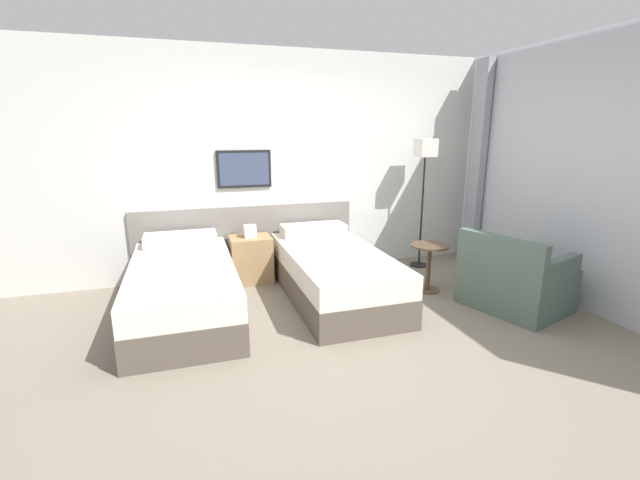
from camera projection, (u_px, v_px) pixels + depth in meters
name	position (u px, v px, depth m)	size (l,w,h in m)	color
ground_plane	(340.00, 335.00, 3.79)	(16.00, 16.00, 0.00)	slate
wall_headboard	(284.00, 169.00, 5.27)	(10.00, 0.10, 2.70)	silver
wall_window	(605.00, 177.00, 4.06)	(0.21, 4.43, 2.70)	white
bed_near_door	(183.00, 288.00, 4.17)	(0.97, 2.02, 0.65)	brown
bed_near_window	(333.00, 273.00, 4.63)	(0.97, 2.02, 0.65)	brown
nightstand	(251.00, 259.00, 5.09)	(0.48, 0.40, 0.69)	#9E7A51
floor_lamp	(425.00, 161.00, 5.41)	(0.24, 0.24, 1.67)	black
side_table	(429.00, 259.00, 4.77)	(0.42, 0.42, 0.54)	brown
armchair	(514.00, 282.00, 4.33)	(1.01, 1.09, 0.80)	#4C6056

